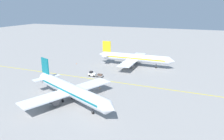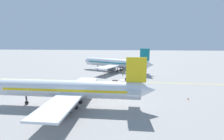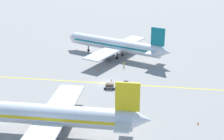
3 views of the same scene
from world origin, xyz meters
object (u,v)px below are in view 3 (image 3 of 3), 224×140
(baggage_cart_trailing, at_px, (110,86))
(ground_crew_worker, at_px, (124,65))
(airplane_adjacent_stand, at_px, (115,45))
(baggage_tug_white, at_px, (124,86))
(traffic_cone_near_nose, at_px, (97,70))
(traffic_cone_mid_apron, at_px, (112,80))
(airplane_at_gate, at_px, (48,115))
(traffic_cone_by_wingtip, at_px, (198,123))

(baggage_cart_trailing, distance_m, ground_crew_worker, 14.50)
(airplane_adjacent_stand, bearing_deg, baggage_tug_white, -168.49)
(baggage_cart_trailing, xyz_separation_m, traffic_cone_near_nose, (10.83, 4.85, -0.49))
(baggage_tug_white, bearing_deg, airplane_adjacent_stand, 11.51)
(traffic_cone_mid_apron, bearing_deg, ground_crew_worker, -12.30)
(airplane_at_gate, xyz_separation_m, ground_crew_worker, (34.82, -9.77, -2.80))
(baggage_cart_trailing, relative_size, traffic_cone_near_nose, 4.76)
(traffic_cone_by_wingtip, bearing_deg, traffic_cone_near_nose, 43.47)
(traffic_cone_near_nose, bearing_deg, traffic_cone_by_wingtip, -136.53)
(airplane_at_gate, relative_size, baggage_tug_white, 11.73)
(airplane_at_gate, xyz_separation_m, traffic_cone_mid_apron, (25.04, -7.63, -3.43))
(airplane_at_gate, xyz_separation_m, baggage_tug_white, (20.51, -11.08, -2.81))
(airplane_at_gate, height_order, ground_crew_worker, airplane_at_gate)
(airplane_adjacent_stand, relative_size, baggage_cart_trailing, 12.83)
(baggage_cart_trailing, height_order, traffic_cone_near_nose, baggage_cart_trailing)
(traffic_cone_by_wingtip, bearing_deg, baggage_cart_trailing, 53.31)
(airplane_adjacent_stand, bearing_deg, traffic_cone_mid_apron, -175.93)
(airplane_at_gate, xyz_separation_m, traffic_cone_by_wingtip, (6.71, -26.23, -3.43))
(baggage_cart_trailing, xyz_separation_m, traffic_cone_by_wingtip, (-13.75, -18.45, -0.49))
(baggage_cart_trailing, bearing_deg, traffic_cone_near_nose, 24.11)
(airplane_adjacent_stand, height_order, traffic_cone_mid_apron, airplane_adjacent_stand)
(airplane_at_gate, relative_size, baggage_cart_trailing, 13.52)
(airplane_adjacent_stand, distance_m, ground_crew_worker, 10.30)
(traffic_cone_mid_apron, bearing_deg, airplane_at_gate, 163.05)
(traffic_cone_near_nose, distance_m, traffic_cone_by_wingtip, 33.86)
(ground_crew_worker, bearing_deg, airplane_at_gate, 164.33)
(traffic_cone_mid_apron, bearing_deg, traffic_cone_by_wingtip, -134.58)
(airplane_adjacent_stand, height_order, baggage_cart_trailing, airplane_adjacent_stand)
(baggage_cart_trailing, xyz_separation_m, ground_crew_worker, (14.36, -1.99, 0.15))
(baggage_cart_trailing, bearing_deg, baggage_tug_white, -89.19)
(baggage_tug_white, relative_size, traffic_cone_by_wingtip, 5.49)
(traffic_cone_near_nose, relative_size, traffic_cone_by_wingtip, 1.00)
(airplane_at_gate, height_order, traffic_cone_mid_apron, airplane_at_gate)
(airplane_adjacent_stand, distance_m, traffic_cone_near_nose, 13.68)
(traffic_cone_near_nose, bearing_deg, airplane_adjacent_stand, -14.61)
(airplane_adjacent_stand, xyz_separation_m, traffic_cone_mid_apron, (-19.07, -1.36, -3.43))
(baggage_tug_white, bearing_deg, airplane_at_gate, 151.62)
(traffic_cone_mid_apron, relative_size, traffic_cone_by_wingtip, 1.00)
(airplane_at_gate, relative_size, traffic_cone_by_wingtip, 64.42)
(baggage_tug_white, xyz_separation_m, ground_crew_worker, (14.32, 1.31, 0.01))
(ground_crew_worker, bearing_deg, traffic_cone_near_nose, 117.36)
(traffic_cone_by_wingtip, bearing_deg, airplane_adjacent_stand, 28.09)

